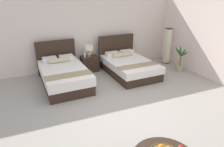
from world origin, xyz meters
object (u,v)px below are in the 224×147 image
Objects in this scene: bed_near_corner at (128,66)px; table_lamp at (89,50)px; vase at (85,55)px; bed_near_window at (64,75)px; floor_lamp_corner at (167,46)px; nightstand at (90,64)px; loose_apple at (181,147)px; potted_palm at (180,64)px.

table_lamp is (-1.16, 0.80, 0.50)m from bed_near_corner.
bed_near_window is at bearing -139.99° from vase.
floor_lamp_corner is at bearing 12.53° from bed_near_corner.
nightstand is 0.41m from vase.
bed_near_window is 5.57× the size of table_lamp.
potted_palm is at bearing 49.86° from loose_apple.
loose_apple is at bearing -75.74° from bed_near_window.
table_lamp is 0.45× the size of potted_palm.
table_lamp is at bearing 172.99° from floor_lamp_corner.
table_lamp reaches higher than nightstand.
loose_apple is at bearing -90.46° from nightstand.
bed_near_window is 1.61× the size of floor_lamp_corner.
bed_near_window reaches higher than potted_palm.
bed_near_window is at bearing 173.38° from potted_palm.
bed_near_window is 27.31× the size of loose_apple.
bed_near_window is 1.43m from table_lamp.
bed_near_corner is 1.50m from table_lamp.
bed_near_corner reaches higher than bed_near_window.
table_lamp is at bearing 89.54° from loose_apple.
bed_near_window reaches higher than nightstand.
bed_near_window is at bearing 104.26° from loose_apple.
loose_apple is (-0.04, -4.86, 0.23)m from nightstand.
bed_near_window is at bearing -143.47° from nightstand.
bed_near_window is 3.85× the size of nightstand.
potted_palm reaches higher than nightstand.
table_lamp is at bearing 37.22° from bed_near_window.
nightstand is 0.65× the size of potted_palm.
vase is at bearing -167.02° from nightstand.
loose_apple is at bearing -130.14° from potted_palm.
bed_near_window is 1.33m from nightstand.
vase is at bearing 158.82° from potted_palm.
bed_near_window is 2.23m from bed_near_corner.
bed_near_corner is 2.00m from floor_lamp_corner.
bed_near_corner is 5.42× the size of table_lamp.
nightstand is at bearing 12.98° from vase.
vase reaches higher than loose_apple.
vase is 0.23× the size of potted_palm.
vase is 2.48× the size of loose_apple.
bed_near_window reaches higher than vase.
bed_near_corner reaches higher than table_lamp.
nightstand is at bearing 36.53° from bed_near_window.
floor_lamp_corner is at bearing 84.52° from potted_palm.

